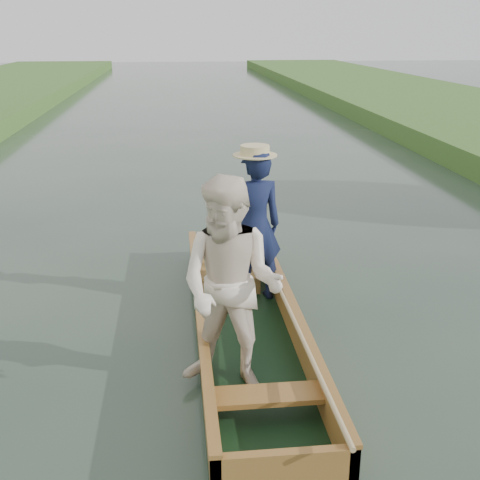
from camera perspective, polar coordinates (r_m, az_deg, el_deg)
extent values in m
plane|color=#283D30|center=(6.87, 0.55, -9.17)|extent=(120.00, 120.00, 0.00)
cube|color=black|center=(6.85, 0.55, -8.88)|extent=(1.10, 5.00, 0.08)
cube|color=#9C6A30|center=(6.72, -3.81, -7.58)|extent=(0.08, 5.00, 0.32)
cube|color=#9C6A30|center=(6.83, 4.84, -7.15)|extent=(0.08, 5.00, 0.32)
cube|color=#9C6A30|center=(9.01, -1.28, -0.35)|extent=(1.10, 0.08, 0.32)
cube|color=#9C6A30|center=(4.71, 4.31, -20.89)|extent=(1.10, 0.08, 0.32)
cube|color=#9C6A30|center=(6.64, -3.84, -6.19)|extent=(0.10, 5.00, 0.04)
cube|color=#9C6A30|center=(6.75, 4.89, -5.78)|extent=(0.10, 5.00, 0.04)
cube|color=#9C6A30|center=(8.46, -0.95, -1.24)|extent=(0.94, 0.30, 0.05)
cube|color=#9C6A30|center=(5.35, 2.63, -14.50)|extent=(0.94, 0.30, 0.05)
imported|color=#131A3D|center=(7.26, 1.36, 1.29)|extent=(0.76, 0.57, 1.89)
cylinder|color=beige|center=(7.03, 1.42, 8.33)|extent=(0.52, 0.52, 0.12)
imported|color=white|center=(5.40, -0.85, -4.50)|extent=(1.22, 1.11, 2.03)
cube|color=#AA6B37|center=(8.04, -1.50, -3.24)|extent=(0.85, 0.90, 0.22)
sphere|color=tan|center=(7.89, 0.37, -2.04)|extent=(0.18, 0.18, 0.18)
sphere|color=tan|center=(7.83, 0.38, -1.15)|extent=(0.14, 0.14, 0.14)
sphere|color=tan|center=(7.81, 0.02, -0.76)|extent=(0.05, 0.05, 0.05)
sphere|color=tan|center=(7.82, 0.75, -0.73)|extent=(0.05, 0.05, 0.05)
sphere|color=tan|center=(7.79, 0.43, -1.38)|extent=(0.05, 0.05, 0.05)
sphere|color=tan|center=(7.85, -0.20, -1.93)|extent=(0.06, 0.06, 0.06)
sphere|color=tan|center=(7.87, 0.98, -1.89)|extent=(0.06, 0.06, 0.06)
sphere|color=tan|center=(7.89, 0.07, -2.65)|extent=(0.07, 0.07, 0.07)
sphere|color=tan|center=(7.90, 0.72, -2.62)|extent=(0.07, 0.07, 0.07)
cylinder|color=silver|center=(8.43, -3.24, -1.14)|extent=(0.07, 0.07, 0.01)
cylinder|color=silver|center=(8.42, -3.24, -0.88)|extent=(0.01, 0.01, 0.08)
ellipsoid|color=silver|center=(8.40, -3.25, -0.53)|extent=(0.09, 0.09, 0.05)
cylinder|color=tan|center=(6.39, 4.82, -6.92)|extent=(0.04, 4.59, 0.20)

